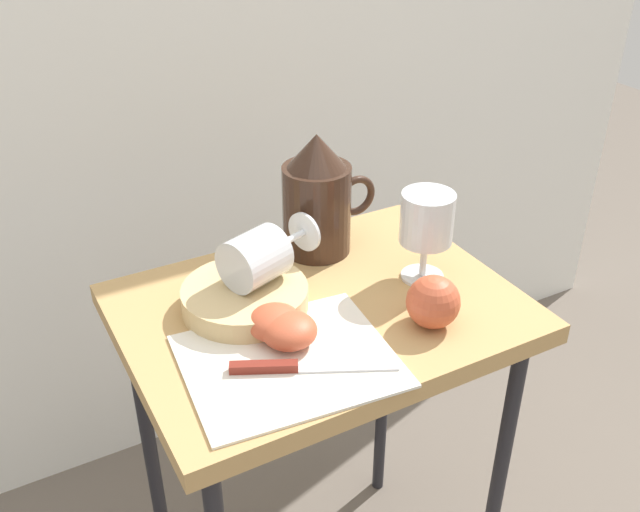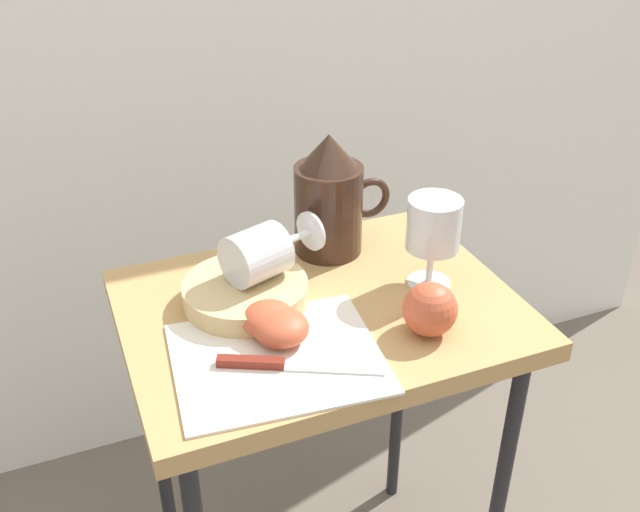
{
  "view_description": "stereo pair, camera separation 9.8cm",
  "coord_description": "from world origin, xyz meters",
  "views": [
    {
      "loc": [
        -0.4,
        -0.74,
        1.24
      ],
      "look_at": [
        0.0,
        0.0,
        0.74
      ],
      "focal_mm": 40.45,
      "sensor_mm": 36.0,
      "label": 1
    },
    {
      "loc": [
        -0.32,
        -0.78,
        1.24
      ],
      "look_at": [
        0.0,
        0.0,
        0.74
      ],
      "focal_mm": 40.45,
      "sensor_mm": 36.0,
      "label": 2
    }
  ],
  "objects": [
    {
      "name": "table",
      "position": [
        0.0,
        0.0,
        0.59
      ],
      "size": [
        0.55,
        0.41,
        0.66
      ],
      "color": "tan",
      "rests_on": "ground_plane"
    },
    {
      "name": "apple_whole",
      "position": [
        0.11,
        -0.11,
        0.7
      ],
      "size": [
        0.07,
        0.07,
        0.07
      ],
      "primitive_type": "sphere",
      "color": "#C15133",
      "rests_on": "table"
    },
    {
      "name": "wine_glass_upright",
      "position": [
        0.17,
        -0.01,
        0.76
      ],
      "size": [
        0.08,
        0.08,
        0.14
      ],
      "color": "silver",
      "rests_on": "table"
    },
    {
      "name": "knife",
      "position": [
        -0.1,
        -0.11,
        0.67
      ],
      "size": [
        0.2,
        0.11,
        0.01
      ],
      "color": "silver",
      "rests_on": "linen_napkin"
    },
    {
      "name": "apple_half_left",
      "position": [
        -0.08,
        -0.06,
        0.69
      ],
      "size": [
        0.07,
        0.07,
        0.04
      ],
      "primitive_type": "ellipsoid",
      "color": "#C15133",
      "rests_on": "linen_napkin"
    },
    {
      "name": "pitcher",
      "position": [
        0.07,
        0.14,
        0.74
      ],
      "size": [
        0.16,
        0.11,
        0.2
      ],
      "color": "#382319",
      "rests_on": "table"
    },
    {
      "name": "wine_glass_tipped_near",
      "position": [
        -0.07,
        0.05,
        0.74
      ],
      "size": [
        0.16,
        0.11,
        0.08
      ],
      "color": "silver",
      "rests_on": "basket_tray"
    },
    {
      "name": "apple_half_right",
      "position": [
        -0.09,
        -0.04,
        0.69
      ],
      "size": [
        0.07,
        0.07,
        0.04
      ],
      "primitive_type": "ellipsoid",
      "color": "#C15133",
      "rests_on": "linen_napkin"
    },
    {
      "name": "basket_tray",
      "position": [
        -0.1,
        0.04,
        0.68
      ],
      "size": [
        0.18,
        0.18,
        0.03
      ],
      "primitive_type": "cylinder",
      "color": "tan",
      "rests_on": "table"
    },
    {
      "name": "linen_napkin",
      "position": [
        -0.1,
        -0.09,
        0.66
      ],
      "size": [
        0.28,
        0.24,
        0.0
      ],
      "primitive_type": "cube",
      "rotation": [
        0.0,
        0.0,
        -0.1
      ],
      "color": "silver",
      "rests_on": "table"
    }
  ]
}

